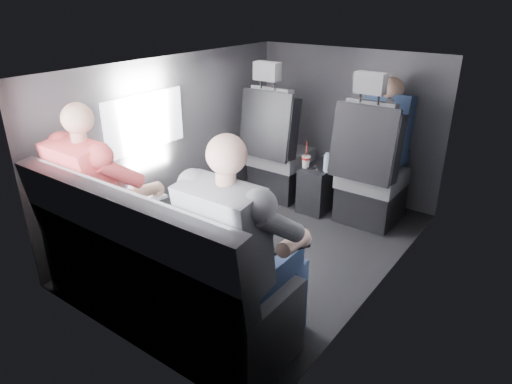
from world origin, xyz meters
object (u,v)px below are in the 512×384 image
Objects in this scene: front_seat_left at (277,156)px; center_console at (321,186)px; soda_cup at (306,161)px; passenger_rear_left at (105,196)px; laptop_black at (267,231)px; passenger_front_right at (387,130)px; passenger_rear_right at (243,249)px; front_seat_right at (369,178)px; water_bottle at (327,163)px; rear_bench at (157,276)px; laptop_white at (125,191)px.

front_seat_left is 2.64× the size of center_console.
passenger_rear_left is (-0.44, -1.70, 0.17)m from soda_cup.
center_console is 1.77m from laptop_black.
center_console is 1.97m from passenger_rear_left.
center_console is 0.99× the size of laptop_black.
soda_cup is 0.31× the size of passenger_front_right.
passenger_rear_right reaches higher than center_console.
front_seat_right is 1.82m from passenger_rear_right.
laptop_black is at bearing -71.80° from center_console.
passenger_rear_right reaches higher than water_bottle.
passenger_rear_right is (0.63, -1.70, 0.18)m from soda_cup.
front_seat_left is 5.45× the size of soda_cup.
rear_bench is at bearing -90.00° from center_console.
front_seat_right reaches higher than laptop_black.
center_console is at bearing 90.00° from rear_bench.
passenger_rear_right is (1.03, -0.12, -0.00)m from laptop_white.
passenger_rear_right is (0.01, -0.21, -0.00)m from laptop_black.
rear_bench is at bearing -93.15° from water_bottle.
laptop_white is at bearing -103.98° from soda_cup.
water_bottle reaches higher than center_console.
center_console is at bearing 108.20° from laptop_black.
soda_cup is at bearing 75.57° from passenger_rear_left.
center_console is 0.30× the size of rear_bench.
laptop_white is (-0.59, -1.61, 0.16)m from water_bottle.
passenger_front_right is at bearing 15.93° from front_seat_left.
passenger_rear_right is 2.07m from passenger_front_right.
front_seat_right is 7.67× the size of water_bottle.
laptop_black is (0.09, -1.59, 0.24)m from front_seat_right.
passenger_rear_right is (0.54, 0.09, 0.33)m from rear_bench.
front_seat_left is at bearing 180.00° from front_seat_right.
passenger_rear_right reaches higher than passenger_front_right.
soda_cup is 0.71m from passenger_front_right.
passenger_front_right is (-0.08, 1.85, 0.11)m from laptop_black.
rear_bench is 4.10× the size of laptop_white.
front_seat_left is 2.08m from passenger_rear_right.
center_console is at bearing 174.93° from front_seat_right.
laptop_white is at bearing 173.52° from passenger_rear_right.
water_bottle is at bearing -50.76° from center_console.
laptop_black is at bearing 11.37° from passenger_rear_left.
passenger_front_right reaches higher than water_bottle.
passenger_rear_left is at bearing -105.98° from center_console.
front_seat_left is at bearing 87.50° from passenger_rear_left.
center_console is at bearing 129.24° from water_bottle.
passenger_rear_left is (-0.63, -1.72, 0.16)m from water_bottle.
front_seat_left reaches higher than water_bottle.
laptop_black is 1.86m from passenger_front_right.
center_console is at bearing 74.02° from passenger_rear_left.
water_bottle is 1.58m from laptop_black.
water_bottle is (0.55, -0.08, 0.08)m from front_seat_left.
passenger_rear_left is at bearing -118.45° from front_seat_right.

